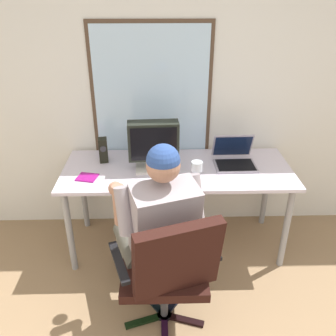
{
  "coord_description": "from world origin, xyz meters",
  "views": [
    {
      "loc": [
        -0.4,
        -0.61,
        2.03
      ],
      "look_at": [
        -0.34,
        1.47,
        0.94
      ],
      "focal_mm": 38.4,
      "sensor_mm": 36.0,
      "label": 1
    }
  ],
  "objects_px": {
    "office_chair": "(170,267)",
    "desk": "(177,177)",
    "laptop": "(234,156)",
    "cd_case": "(87,177)",
    "desk_speaker": "(103,150)",
    "person_seated": "(158,225)",
    "wine_glass": "(197,167)",
    "crt_monitor": "(153,143)"
  },
  "relations": [
    {
      "from": "crt_monitor",
      "to": "laptop",
      "type": "relative_size",
      "value": 1.19
    },
    {
      "from": "crt_monitor",
      "to": "wine_glass",
      "type": "relative_size",
      "value": 2.73
    },
    {
      "from": "desk_speaker",
      "to": "office_chair",
      "type": "bearing_deg",
      "value": -63.55
    },
    {
      "from": "desk",
      "to": "desk_speaker",
      "type": "xyz_separation_m",
      "value": [
        -0.58,
        0.14,
        0.18
      ]
    },
    {
      "from": "desk",
      "to": "cd_case",
      "type": "height_order",
      "value": "cd_case"
    },
    {
      "from": "crt_monitor",
      "to": "desk",
      "type": "bearing_deg",
      "value": -2.92
    },
    {
      "from": "crt_monitor",
      "to": "desk_speaker",
      "type": "height_order",
      "value": "crt_monitor"
    },
    {
      "from": "crt_monitor",
      "to": "office_chair",
      "type": "bearing_deg",
      "value": -83.73
    },
    {
      "from": "desk",
      "to": "laptop",
      "type": "distance_m",
      "value": 0.48
    },
    {
      "from": "office_chair",
      "to": "desk_speaker",
      "type": "distance_m",
      "value": 1.15
    },
    {
      "from": "desk_speaker",
      "to": "cd_case",
      "type": "xyz_separation_m",
      "value": [
        -0.09,
        -0.28,
        -0.09
      ]
    },
    {
      "from": "person_seated",
      "to": "desk_speaker",
      "type": "bearing_deg",
      "value": 119.47
    },
    {
      "from": "office_chair",
      "to": "desk_speaker",
      "type": "bearing_deg",
      "value": 116.45
    },
    {
      "from": "office_chair",
      "to": "desk",
      "type": "bearing_deg",
      "value": 84.29
    },
    {
      "from": "crt_monitor",
      "to": "desk_speaker",
      "type": "bearing_deg",
      "value": 162.3
    },
    {
      "from": "desk",
      "to": "person_seated",
      "type": "xyz_separation_m",
      "value": [
        -0.16,
        -0.62,
        -0.0
      ]
    },
    {
      "from": "person_seated",
      "to": "laptop",
      "type": "xyz_separation_m",
      "value": [
        0.61,
        0.7,
        0.14
      ]
    },
    {
      "from": "person_seated",
      "to": "cd_case",
      "type": "distance_m",
      "value": 0.71
    },
    {
      "from": "office_chair",
      "to": "laptop",
      "type": "height_order",
      "value": "laptop"
    },
    {
      "from": "person_seated",
      "to": "laptop",
      "type": "distance_m",
      "value": 0.93
    },
    {
      "from": "person_seated",
      "to": "desk_speaker",
      "type": "height_order",
      "value": "person_seated"
    },
    {
      "from": "wine_glass",
      "to": "cd_case",
      "type": "xyz_separation_m",
      "value": [
        -0.8,
        0.04,
        -0.09
      ]
    },
    {
      "from": "office_chair",
      "to": "desk_speaker",
      "type": "relative_size",
      "value": 4.78
    },
    {
      "from": "desk",
      "to": "person_seated",
      "type": "relative_size",
      "value": 1.4
    },
    {
      "from": "desk",
      "to": "desk_speaker",
      "type": "distance_m",
      "value": 0.62
    },
    {
      "from": "wine_glass",
      "to": "desk_speaker",
      "type": "bearing_deg",
      "value": 156.16
    },
    {
      "from": "desk",
      "to": "person_seated",
      "type": "bearing_deg",
      "value": -104.06
    },
    {
      "from": "desk_speaker",
      "to": "cd_case",
      "type": "height_order",
      "value": "desk_speaker"
    },
    {
      "from": "crt_monitor",
      "to": "laptop",
      "type": "height_order",
      "value": "crt_monitor"
    },
    {
      "from": "wine_glass",
      "to": "cd_case",
      "type": "distance_m",
      "value": 0.81
    },
    {
      "from": "desk",
      "to": "cd_case",
      "type": "distance_m",
      "value": 0.69
    },
    {
      "from": "desk_speaker",
      "to": "cd_case",
      "type": "bearing_deg",
      "value": -107.93
    },
    {
      "from": "laptop",
      "to": "desk_speaker",
      "type": "distance_m",
      "value": 1.04
    },
    {
      "from": "laptop",
      "to": "desk",
      "type": "bearing_deg",
      "value": -170.43
    },
    {
      "from": "laptop",
      "to": "cd_case",
      "type": "distance_m",
      "value": 1.14
    },
    {
      "from": "crt_monitor",
      "to": "desk_speaker",
      "type": "xyz_separation_m",
      "value": [
        -0.4,
        0.13,
        -0.11
      ]
    },
    {
      "from": "person_seated",
      "to": "wine_glass",
      "type": "relative_size",
      "value": 8.93
    },
    {
      "from": "person_seated",
      "to": "laptop",
      "type": "bearing_deg",
      "value": 48.91
    },
    {
      "from": "desk_speaker",
      "to": "crt_monitor",
      "type": "bearing_deg",
      "value": -17.7
    },
    {
      "from": "desk",
      "to": "office_chair",
      "type": "distance_m",
      "value": 0.87
    },
    {
      "from": "office_chair",
      "to": "crt_monitor",
      "type": "height_order",
      "value": "crt_monitor"
    },
    {
      "from": "person_seated",
      "to": "desk_speaker",
      "type": "distance_m",
      "value": 0.89
    }
  ]
}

